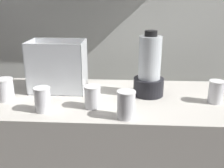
% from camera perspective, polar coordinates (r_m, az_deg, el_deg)
% --- Properties ---
extents(counter, '(1.40, 0.64, 0.90)m').
position_cam_1_polar(counter, '(1.71, 0.00, -16.98)').
color(counter, beige).
rests_on(counter, ground_plane).
extents(back_wall_unit, '(2.60, 0.24, 2.50)m').
position_cam_1_polar(back_wall_unit, '(2.16, 1.15, 13.95)').
color(back_wall_unit, silver).
rests_on(back_wall_unit, ground_plane).
extents(carrot_display_bin, '(0.32, 0.21, 0.30)m').
position_cam_1_polar(carrot_display_bin, '(1.61, -11.45, 1.91)').
color(carrot_display_bin, white).
rests_on(carrot_display_bin, counter).
extents(blender_pitcher, '(0.17, 0.17, 0.37)m').
position_cam_1_polar(blender_pitcher, '(1.50, 8.04, 2.95)').
color(blender_pitcher, black).
rests_on(blender_pitcher, counter).
extents(juice_cup_pomegranate_far_left, '(0.10, 0.10, 0.12)m').
position_cam_1_polar(juice_cup_pomegranate_far_left, '(1.56, -22.05, -1.35)').
color(juice_cup_pomegranate_far_left, white).
rests_on(juice_cup_pomegranate_far_left, counter).
extents(juice_cup_beet_left, '(0.08, 0.08, 0.12)m').
position_cam_1_polar(juice_cup_beet_left, '(1.35, -14.73, -3.47)').
color(juice_cup_beet_left, white).
rests_on(juice_cup_beet_left, counter).
extents(juice_cup_pomegranate_middle, '(0.09, 0.09, 0.12)m').
position_cam_1_polar(juice_cup_pomegranate_middle, '(1.35, -4.21, -3.02)').
color(juice_cup_pomegranate_middle, white).
rests_on(juice_cup_pomegranate_middle, counter).
extents(juice_cup_orange_right, '(0.09, 0.09, 0.13)m').
position_cam_1_polar(juice_cup_orange_right, '(1.24, 3.07, -4.66)').
color(juice_cup_orange_right, white).
rests_on(juice_cup_orange_right, counter).
extents(juice_cup_pomegranate_far_right, '(0.08, 0.08, 0.12)m').
position_cam_1_polar(juice_cup_pomegranate_far_right, '(1.51, 21.47, -1.86)').
color(juice_cup_pomegranate_far_right, white).
rests_on(juice_cup_pomegranate_far_right, counter).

